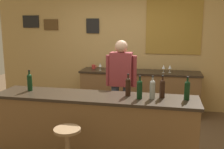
# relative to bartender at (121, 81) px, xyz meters

# --- Properties ---
(ground_plane) EXTENTS (10.00, 10.00, 0.00)m
(ground_plane) POSITION_rel_bartender_xyz_m (-0.21, -0.49, -0.94)
(ground_plane) COLOR brown
(back_wall) EXTENTS (6.00, 0.09, 2.80)m
(back_wall) POSITION_rel_bartender_xyz_m (-0.19, 1.54, 0.48)
(back_wall) COLOR tan
(back_wall) RESTS_ON ground_plane
(bar_counter) EXTENTS (2.80, 0.60, 0.92)m
(bar_counter) POSITION_rel_bartender_xyz_m (-0.21, -0.89, -0.47)
(bar_counter) COLOR brown
(bar_counter) RESTS_ON ground_plane
(side_counter) EXTENTS (2.49, 0.56, 0.90)m
(side_counter) POSITION_rel_bartender_xyz_m (0.19, 1.16, -0.48)
(side_counter) COLOR brown
(side_counter) RESTS_ON ground_plane
(bartender) EXTENTS (0.52, 0.21, 1.62)m
(bartender) POSITION_rel_bartender_xyz_m (0.00, 0.00, 0.00)
(bartender) COLOR #384766
(bartender) RESTS_ON ground_plane
(bar_stool) EXTENTS (0.32, 0.32, 0.68)m
(bar_stool) POSITION_rel_bartender_xyz_m (-0.38, -1.51, -0.48)
(bar_stool) COLOR olive
(bar_stool) RESTS_ON ground_plane
(wine_bottle_a) EXTENTS (0.07, 0.07, 0.31)m
(wine_bottle_a) POSITION_rel_bartender_xyz_m (-1.21, -0.83, 0.12)
(wine_bottle_a) COLOR black
(wine_bottle_a) RESTS_ON bar_counter
(wine_bottle_b) EXTENTS (0.07, 0.07, 0.31)m
(wine_bottle_b) POSITION_rel_bartender_xyz_m (0.24, -0.80, 0.12)
(wine_bottle_b) COLOR black
(wine_bottle_b) RESTS_ON bar_counter
(wine_bottle_c) EXTENTS (0.07, 0.07, 0.31)m
(wine_bottle_c) POSITION_rel_bartender_xyz_m (0.40, -0.91, 0.12)
(wine_bottle_c) COLOR black
(wine_bottle_c) RESTS_ON bar_counter
(wine_bottle_d) EXTENTS (0.07, 0.07, 0.31)m
(wine_bottle_d) POSITION_rel_bartender_xyz_m (0.57, -0.88, 0.12)
(wine_bottle_d) COLOR #999E99
(wine_bottle_d) RESTS_ON bar_counter
(wine_bottle_e) EXTENTS (0.07, 0.07, 0.31)m
(wine_bottle_e) POSITION_rel_bartender_xyz_m (0.69, -0.80, 0.12)
(wine_bottle_e) COLOR black
(wine_bottle_e) RESTS_ON bar_counter
(wine_bottle_f) EXTENTS (0.07, 0.07, 0.31)m
(wine_bottle_f) POSITION_rel_bartender_xyz_m (1.01, -0.83, 0.12)
(wine_bottle_f) COLOR black
(wine_bottle_f) RESTS_ON bar_counter
(wine_glass_a) EXTENTS (0.07, 0.07, 0.16)m
(wine_glass_a) POSITION_rel_bartender_xyz_m (-0.64, 1.08, 0.07)
(wine_glass_a) COLOR silver
(wine_glass_a) RESTS_ON side_counter
(wine_glass_b) EXTENTS (0.07, 0.07, 0.16)m
(wine_glass_b) POSITION_rel_bartender_xyz_m (-0.41, 1.15, 0.07)
(wine_glass_b) COLOR silver
(wine_glass_b) RESTS_ON side_counter
(wine_glass_c) EXTENTS (0.07, 0.07, 0.16)m
(wine_glass_c) POSITION_rel_bartender_xyz_m (0.68, 1.12, 0.07)
(wine_glass_c) COLOR silver
(wine_glass_c) RESTS_ON side_counter
(wine_glass_d) EXTENTS (0.07, 0.07, 0.16)m
(wine_glass_d) POSITION_rel_bartender_xyz_m (0.80, 1.14, 0.07)
(wine_glass_d) COLOR silver
(wine_glass_d) RESTS_ON side_counter
(coffee_mug) EXTENTS (0.13, 0.08, 0.09)m
(coffee_mug) POSITION_rel_bartender_xyz_m (-0.82, 1.22, 0.01)
(coffee_mug) COLOR #B2332D
(coffee_mug) RESTS_ON side_counter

